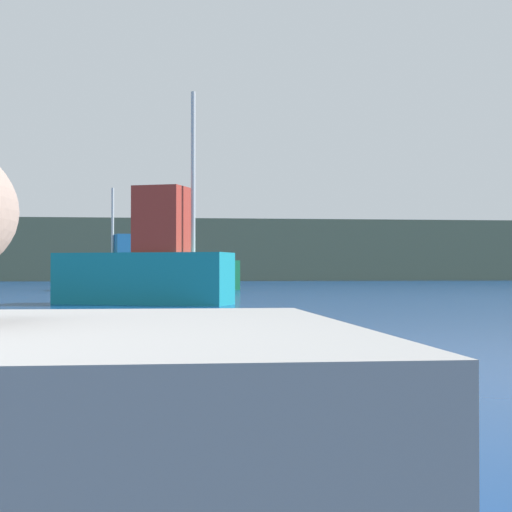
# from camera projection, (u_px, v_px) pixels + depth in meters

# --- Properties ---
(hillside_backdrop) EXTENTS (140.00, 16.49, 5.04)m
(hillside_backdrop) POSITION_uv_depth(u_px,v_px,m) (136.00, 252.00, 75.20)
(hillside_backdrop) COLOR #5B664C
(hillside_backdrop) RESTS_ON ground
(fishing_boat_teal) EXTENTS (4.91, 3.06, 5.63)m
(fishing_boat_teal) POSITION_uv_depth(u_px,v_px,m) (147.00, 265.00, 22.56)
(fishing_boat_teal) COLOR teal
(fishing_boat_teal) RESTS_ON ground
(fishing_boat_green) EXTENTS (7.33, 3.42, 4.57)m
(fishing_boat_green) POSITION_uv_depth(u_px,v_px,m) (156.00, 269.00, 38.17)
(fishing_boat_green) COLOR #1E8C4C
(fishing_boat_green) RESTS_ON ground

